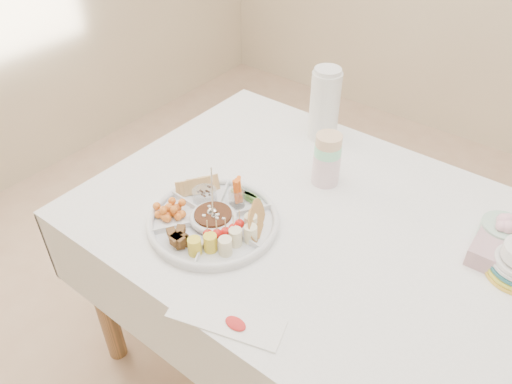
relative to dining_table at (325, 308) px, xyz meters
The scene contains 15 objects.
floor 0.38m from the dining_table, ahead, with size 4.00×4.00×0.00m, color tan.
dining_table is the anchor object (origin of this frame).
party_tray 0.54m from the dining_table, 143.18° to the right, with size 0.38×0.38×0.04m, color silver.
bean_dip 0.54m from the dining_table, 143.18° to the right, with size 0.11×0.11×0.04m, color #562B14.
tortillas 0.48m from the dining_table, 137.22° to the right, with size 0.11×0.11×0.06m, color olive, non-canonical shape.
carrot_cucumber 0.53m from the dining_table, 162.91° to the right, with size 0.10×0.10×0.09m, color orange, non-canonical shape.
pita_raisins 0.60m from the dining_table, 160.14° to the right, with size 0.10×0.10×0.06m, color #E6C36D, non-canonical shape.
cherries 0.64m from the dining_table, 146.03° to the right, with size 0.11×0.11×0.04m, color orange, non-canonical shape.
granola_chunks 0.62m from the dining_table, 130.69° to the right, with size 0.11×0.11×0.05m, color brown, non-canonical shape.
banana_tomato 0.55m from the dining_table, 122.00° to the right, with size 0.12×0.12×0.10m, color #FFF99B, non-canonical shape.
cup_stack 0.55m from the dining_table, 130.40° to the left, with size 0.09×0.09×0.24m, color #D6F6C7.
thermos 0.71m from the dining_table, 126.85° to the left, with size 0.11×0.11×0.27m, color silver.
flower_bowl 0.63m from the dining_table, 30.56° to the left, with size 0.12×0.12×0.09m, color #8EC3A6.
napkin_stack 0.61m from the dining_table, 19.60° to the left, with size 0.16×0.14×0.05m, color #BA9099.
placemat 0.59m from the dining_table, 95.03° to the right, with size 0.29×0.10×0.01m, color white.
Camera 1 is at (0.48, -1.00, 1.75)m, focal length 35.00 mm.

